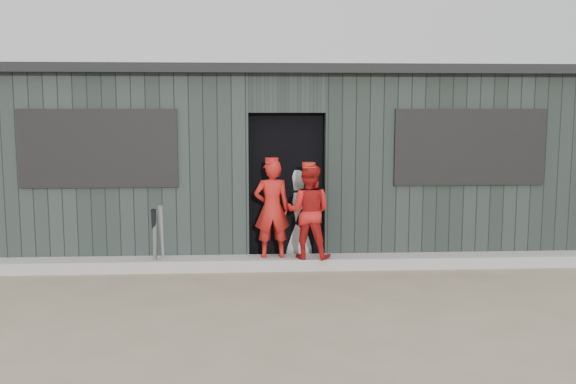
{
  "coord_description": "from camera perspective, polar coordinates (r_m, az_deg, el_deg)",
  "views": [
    {
      "loc": [
        -0.46,
        -6.26,
        2.03
      ],
      "look_at": [
        0.0,
        1.8,
        1.0
      ],
      "focal_mm": 40.0,
      "sensor_mm": 36.0,
      "label": 1
    }
  ],
  "objects": [
    {
      "name": "bat_mid",
      "position": [
        8.19,
        -11.76,
        -4.31
      ],
      "size": [
        0.12,
        0.21,
        0.82
      ],
      "primitive_type": "cone",
      "rotation": [
        0.16,
        0.0,
        0.26
      ],
      "color": "gray",
      "rests_on": "ground"
    },
    {
      "name": "player_red_left",
      "position": [
        8.19,
        -1.44,
        -1.51
      ],
      "size": [
        0.48,
        0.33,
        1.26
      ],
      "primitive_type": "imported",
      "rotation": [
        0.0,
        0.0,
        3.2
      ],
      "color": "#AB1915",
      "rests_on": "curb"
    },
    {
      "name": "bat_left",
      "position": [
        8.24,
        -11.15,
        -4.05
      ],
      "size": [
        0.07,
        0.26,
        0.87
      ],
      "primitive_type": "cone",
      "rotation": [
        0.22,
        0.0,
        0.02
      ],
      "color": "#94949C",
      "rests_on": "ground"
    },
    {
      "name": "player_grey_back",
      "position": [
        8.67,
        0.83,
        -1.92
      ],
      "size": [
        0.7,
        0.54,
        1.29
      ],
      "primitive_type": "imported",
      "rotation": [
        0.0,
        0.0,
        2.92
      ],
      "color": "#A3A3A3",
      "rests_on": "ground"
    },
    {
      "name": "dugout",
      "position": [
        9.81,
        -0.57,
        2.92
      ],
      "size": [
        8.3,
        3.3,
        2.62
      ],
      "color": "black",
      "rests_on": "ground"
    },
    {
      "name": "ground",
      "position": [
        6.6,
        0.9,
        -10.65
      ],
      "size": [
        80.0,
        80.0,
        0.0
      ],
      "primitive_type": "plane",
      "color": "#746650",
      "rests_on": "ground"
    },
    {
      "name": "player_red_right",
      "position": [
        8.16,
        1.84,
        -1.75
      ],
      "size": [
        0.68,
        0.59,
        1.2
      ],
      "primitive_type": "imported",
      "rotation": [
        0.0,
        0.0,
        2.89
      ],
      "color": "#B11715",
      "rests_on": "curb"
    },
    {
      "name": "bat_right",
      "position": [
        8.22,
        -11.77,
        -4.2
      ],
      "size": [
        0.11,
        0.37,
        0.83
      ],
      "primitive_type": "cone",
      "rotation": [
        0.36,
        0.0,
        0.13
      ],
      "color": "black",
      "rests_on": "ground"
    },
    {
      "name": "curb",
      "position": [
        8.33,
        -0.01,
        -6.31
      ],
      "size": [
        8.0,
        0.36,
        0.15
      ],
      "primitive_type": "cube",
      "color": "gray",
      "rests_on": "ground"
    }
  ]
}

